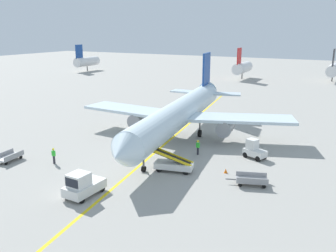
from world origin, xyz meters
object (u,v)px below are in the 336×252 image
object	(u,v)px
airliner	(181,113)
baggage_cart_loaded	(252,180)
ground_crew_marshaller	(54,155)
pushback_tug	(83,185)
safety_cone_nose_right	(134,154)
baggage_tug_near_wing	(254,150)
belt_loader_forward_hold	(173,164)
baggage_cart_empty_trailing	(9,157)
safety_cone_nose_left	(226,171)
ground_crew_wing_walker	(198,147)

from	to	relation	value
airliner	baggage_cart_loaded	bearing A→B (deg)	-39.39
baggage_cart_loaded	ground_crew_marshaller	world-z (taller)	ground_crew_marshaller
airliner	baggage_cart_loaded	xyz separation A→B (m)	(12.14, -9.97, -2.95)
airliner	pushback_tug	world-z (taller)	airliner
ground_crew_marshaller	safety_cone_nose_right	size ratio (longest dim) A/B	3.86
baggage_tug_near_wing	baggage_cart_loaded	world-z (taller)	baggage_tug_near_wing
pushback_tug	airliner	bearing A→B (deg)	90.48
baggage_tug_near_wing	baggage_cart_loaded	bearing A→B (deg)	-76.25
airliner	belt_loader_forward_hold	distance (m)	11.53
baggage_cart_empty_trailing	safety_cone_nose_left	size ratio (longest dim) A/B	8.69
safety_cone_nose_left	ground_crew_marshaller	bearing A→B (deg)	-160.24
belt_loader_forward_hold	ground_crew_wing_walker	xyz separation A→B (m)	(0.27, 5.63, 0.13)
pushback_tug	baggage_cart_loaded	xyz separation A→B (m)	(11.98, 9.00, -0.53)
baggage_tug_near_wing	baggage_cart_empty_trailing	xyz separation A→B (m)	(-22.90, -13.37, -0.46)
airliner	ground_crew_marshaller	distance (m)	16.56
baggage_cart_loaded	baggage_cart_empty_trailing	world-z (taller)	same
belt_loader_forward_hold	baggage_cart_loaded	distance (m)	7.88
baggage_tug_near_wing	ground_crew_wing_walker	bearing A→B (deg)	-161.82
pushback_tug	safety_cone_nose_right	bearing A→B (deg)	99.42
airliner	pushback_tug	size ratio (longest dim) A/B	9.61
baggage_cart_loaded	ground_crew_wing_walker	xyz separation A→B (m)	(-7.60, 5.22, 0.44)
airliner	baggage_cart_empty_trailing	bearing A→B (deg)	-127.67
baggage_tug_near_wing	ground_crew_wing_walker	xyz separation A→B (m)	(-5.85, -1.92, -0.02)
ground_crew_wing_walker	safety_cone_nose_left	distance (m)	5.90
airliner	baggage_tug_near_wing	bearing A→B (deg)	-15.23
baggage_tug_near_wing	safety_cone_nose_left	world-z (taller)	baggage_tug_near_wing
airliner	baggage_tug_near_wing	world-z (taller)	airliner
airliner	ground_crew_marshaller	bearing A→B (deg)	-118.14
safety_cone_nose_right	baggage_tug_near_wing	bearing A→B (deg)	25.32
baggage_cart_empty_trailing	safety_cone_nose_right	bearing A→B (deg)	35.19
safety_cone_nose_right	pushback_tug	bearing A→B (deg)	-80.58
airliner	safety_cone_nose_right	distance (m)	9.21
belt_loader_forward_hold	safety_cone_nose_left	distance (m)	5.29
belt_loader_forward_hold	baggage_cart_empty_trailing	distance (m)	17.76
baggage_cart_empty_trailing	belt_loader_forward_hold	bearing A→B (deg)	19.12
pushback_tug	belt_loader_forward_hold	size ratio (longest dim) A/B	0.71
baggage_cart_loaded	safety_cone_nose_left	world-z (taller)	baggage_cart_loaded
belt_loader_forward_hold	baggage_tug_near_wing	bearing A→B (deg)	50.99
baggage_tug_near_wing	ground_crew_marshaller	xyz separation A→B (m)	(-18.11, -11.61, -0.02)
belt_loader_forward_hold	safety_cone_nose_right	xyz separation A→B (m)	(-5.85, 1.89, -0.56)
airliner	baggage_tug_near_wing	xyz separation A→B (m)	(10.39, -2.83, -2.49)
ground_crew_marshaller	ground_crew_wing_walker	distance (m)	15.63
ground_crew_marshaller	safety_cone_nose_left	xyz separation A→B (m)	(16.86, 6.05, -0.69)
ground_crew_marshaller	pushback_tug	bearing A→B (deg)	-29.92
baggage_cart_loaded	baggage_cart_empty_trailing	distance (m)	25.42
ground_crew_marshaller	baggage_tug_near_wing	bearing A→B (deg)	32.65
belt_loader_forward_hold	safety_cone_nose_left	xyz separation A→B (m)	(4.86, 2.00, -0.56)
airliner	safety_cone_nose_left	world-z (taller)	airliner
ground_crew_wing_walker	safety_cone_nose_left	bearing A→B (deg)	-38.32
belt_loader_forward_hold	safety_cone_nose_left	size ratio (longest dim) A/B	11.73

